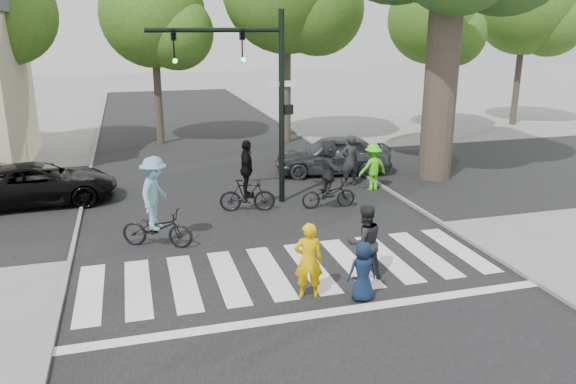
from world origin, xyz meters
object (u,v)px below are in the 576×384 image
cyclist_left (156,208)px  pedestrian_adult (364,242)px  traffic_signal (255,81)px  pedestrian_child (363,271)px  car_grey (332,155)px  car_suv (39,184)px  pedestrian_woman (308,261)px  cyclist_right (329,178)px  cyclist_mid (247,183)px

cyclist_left → pedestrian_adult: bearing=-36.5°
traffic_signal → pedestrian_adult: size_ratio=3.41×
pedestrian_child → car_grey: 10.44m
car_suv → pedestrian_woman: bearing=-145.7°
car_grey → cyclist_right: bearing=-13.0°
pedestrian_woman → pedestrian_adult: pedestrian_adult is taller
cyclist_mid → car_grey: 5.47m
car_grey → cyclist_mid: bearing=-39.9°
cyclist_right → car_suv: size_ratio=0.45×
pedestrian_child → car_suv: 11.59m
pedestrian_child → cyclist_left: 5.77m
pedestrian_adult → pedestrian_child: bearing=61.9°
pedestrian_adult → car_suv: bearing=-49.4°
pedestrian_child → cyclist_left: size_ratio=0.54×
traffic_signal → car_suv: bearing=164.0°
car_suv → pedestrian_child: bearing=-142.8°
pedestrian_woman → cyclist_mid: 5.96m
pedestrian_woman → cyclist_mid: size_ratio=0.75×
traffic_signal → pedestrian_child: 7.79m
cyclist_left → car_grey: cyclist_left is taller
cyclist_left → cyclist_right: 5.66m
pedestrian_adult → car_suv: (-7.78, 8.00, -0.22)m
cyclist_left → cyclist_mid: (2.83, 2.19, -0.12)m
cyclist_right → car_suv: bearing=161.5°
cyclist_left → car_grey: size_ratio=0.54×
pedestrian_woman → pedestrian_child: size_ratio=1.29×
traffic_signal → cyclist_right: (2.08, -1.02, -2.94)m
pedestrian_woman → pedestrian_child: 1.15m
pedestrian_child → pedestrian_woman: bearing=-19.8°
traffic_signal → car_grey: traffic_signal is taller
pedestrian_woman → cyclist_right: cyclist_right is taller
pedestrian_child → pedestrian_adult: size_ratio=0.73×
traffic_signal → car_suv: 7.67m
pedestrian_adult → car_grey: (2.57, 9.04, -0.13)m
cyclist_left → car_grey: 9.05m
cyclist_right → pedestrian_child: bearing=-103.2°
car_suv → traffic_signal: bearing=-108.2°
pedestrian_adult → car_grey: size_ratio=0.40×
pedestrian_adult → car_suv: 11.17m
cyclist_left → traffic_signal: bearing=41.0°
traffic_signal → cyclist_mid: 3.09m
pedestrian_adult → cyclist_right: (0.98, 5.07, 0.08)m
pedestrian_woman → pedestrian_child: pedestrian_woman is taller
cyclist_left → cyclist_right: size_ratio=1.11×
pedestrian_adult → cyclist_right: bearing=-104.6°
pedestrian_adult → cyclist_right: cyclist_right is taller
traffic_signal → cyclist_mid: size_ratio=2.69×
cyclist_left → cyclist_mid: bearing=37.6°
pedestrian_woman → pedestrian_adult: (1.48, 0.53, 0.05)m
traffic_signal → pedestrian_child: (0.67, -7.05, -3.26)m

